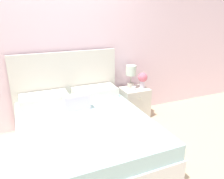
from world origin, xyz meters
TOP-DOWN VIEW (x-y plane):
  - ground_plane at (0.00, 0.00)m, footprint 12.00×12.00m
  - wall_back at (0.00, 0.07)m, footprint 8.00×0.06m
  - bed at (0.00, -0.87)m, footprint 1.63×1.91m
  - nightstand at (1.12, -0.21)m, footprint 0.46×0.40m
  - table_lamp at (1.08, -0.14)m, footprint 0.18×0.18m
  - flower_vase at (1.27, -0.22)m, footprint 0.16×0.16m
  - teacup at (1.07, -0.27)m, footprint 0.11×0.11m

SIDE VIEW (x-z plane):
  - ground_plane at x=0.00m, z-range 0.00..0.00m
  - nightstand at x=1.12m, z-range 0.00..0.52m
  - bed at x=0.00m, z-range -0.31..0.88m
  - teacup at x=1.07m, z-range 0.51..0.58m
  - flower_vase at x=1.27m, z-range 0.54..0.81m
  - table_lamp at x=1.08m, z-range 0.58..0.98m
  - wall_back at x=0.00m, z-range 0.00..2.60m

